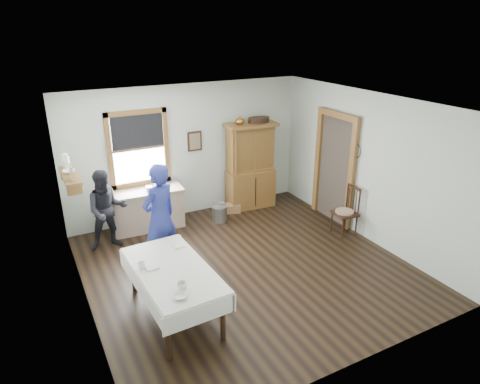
# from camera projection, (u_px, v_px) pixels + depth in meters

# --- Properties ---
(room) EXTENTS (5.01, 5.01, 2.70)m
(room) POSITION_uv_depth(u_px,v_px,m) (247.00, 192.00, 6.63)
(room) COLOR black
(room) RESTS_ON ground
(window) EXTENTS (1.18, 0.07, 1.48)m
(window) POSITION_uv_depth(u_px,v_px,m) (138.00, 144.00, 8.11)
(window) COLOR white
(window) RESTS_ON room
(doorway) EXTENTS (0.09, 1.14, 2.22)m
(doorway) POSITION_uv_depth(u_px,v_px,m) (335.00, 165.00, 8.46)
(doorway) COLOR #433A30
(doorway) RESTS_ON room
(wall_shelf) EXTENTS (0.24, 1.00, 0.44)m
(wall_shelf) POSITION_uv_depth(u_px,v_px,m) (69.00, 173.00, 6.78)
(wall_shelf) COLOR olive
(wall_shelf) RESTS_ON room
(framed_picture) EXTENTS (0.30, 0.04, 0.40)m
(framed_picture) POSITION_uv_depth(u_px,v_px,m) (195.00, 141.00, 8.63)
(framed_picture) COLOR #341D12
(framed_picture) RESTS_ON room
(rug_beater) EXTENTS (0.01, 0.27, 0.27)m
(rug_beater) POSITION_uv_depth(u_px,v_px,m) (357.00, 144.00, 7.79)
(rug_beater) COLOR black
(rug_beater) RESTS_ON room
(work_counter) EXTENTS (1.43, 0.62, 0.80)m
(work_counter) POSITION_uv_depth(u_px,v_px,m) (147.00, 210.00, 8.31)
(work_counter) COLOR tan
(work_counter) RESTS_ON room
(china_hutch) EXTENTS (1.12, 0.58, 1.85)m
(china_hutch) POSITION_uv_depth(u_px,v_px,m) (251.00, 166.00, 9.13)
(china_hutch) COLOR olive
(china_hutch) RESTS_ON room
(dining_table) EXTENTS (1.03, 1.85, 0.73)m
(dining_table) POSITION_uv_depth(u_px,v_px,m) (174.00, 291.00, 5.88)
(dining_table) COLOR white
(dining_table) RESTS_ON room
(spindle_chair) EXTENTS (0.48, 0.48, 0.96)m
(spindle_chair) POSITION_uv_depth(u_px,v_px,m) (345.00, 211.00, 8.06)
(spindle_chair) COLOR #341D12
(spindle_chair) RESTS_ON room
(pail) EXTENTS (0.40, 0.40, 0.33)m
(pail) POSITION_uv_depth(u_px,v_px,m) (220.00, 214.00, 8.70)
(pail) COLOR gray
(pail) RESTS_ON room
(wicker_basket) EXTENTS (0.36, 0.31, 0.18)m
(wicker_basket) POSITION_uv_depth(u_px,v_px,m) (233.00, 208.00, 9.14)
(wicker_basket) COLOR #A4774A
(wicker_basket) RESTS_ON room
(woman_blue) EXTENTS (0.72, 0.62, 1.66)m
(woman_blue) POSITION_uv_depth(u_px,v_px,m) (160.00, 221.00, 6.85)
(woman_blue) COLOR navy
(woman_blue) RESTS_ON room
(figure_dark) EXTENTS (0.71, 0.57, 1.35)m
(figure_dark) POSITION_uv_depth(u_px,v_px,m) (107.00, 213.00, 7.52)
(figure_dark) COLOR black
(figure_dark) RESTS_ON room
(table_cup_a) EXTENTS (0.12, 0.12, 0.10)m
(table_cup_a) POSITION_uv_depth(u_px,v_px,m) (182.00, 286.00, 5.29)
(table_cup_a) COLOR white
(table_cup_a) RESTS_ON dining_table
(table_cup_b) EXTENTS (0.13, 0.13, 0.10)m
(table_cup_b) POSITION_uv_depth(u_px,v_px,m) (141.00, 265.00, 5.72)
(table_cup_b) COLOR white
(table_cup_b) RESTS_ON dining_table
(table_bowl) EXTENTS (0.23, 0.23, 0.05)m
(table_bowl) POSITION_uv_depth(u_px,v_px,m) (180.00, 296.00, 5.13)
(table_bowl) COLOR white
(table_bowl) RESTS_ON dining_table
(counter_book) EXTENTS (0.19, 0.24, 0.02)m
(counter_book) POSITION_uv_depth(u_px,v_px,m) (148.00, 187.00, 8.28)
(counter_book) COLOR #7A6A51
(counter_book) RESTS_ON work_counter
(counter_bowl) EXTENTS (0.25, 0.25, 0.07)m
(counter_bowl) POSITION_uv_depth(u_px,v_px,m) (159.00, 187.00, 8.25)
(counter_bowl) COLOR white
(counter_bowl) RESTS_ON work_counter
(shelf_bowl) EXTENTS (0.22, 0.22, 0.05)m
(shelf_bowl) POSITION_uv_depth(u_px,v_px,m) (69.00, 171.00, 6.78)
(shelf_bowl) COLOR white
(shelf_bowl) RESTS_ON wall_shelf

